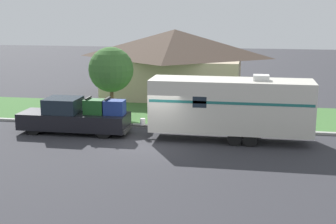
{
  "coord_description": "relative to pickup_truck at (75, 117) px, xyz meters",
  "views": [
    {
      "loc": [
        4.66,
        -22.32,
        6.85
      ],
      "look_at": [
        0.43,
        1.74,
        1.4
      ],
      "focal_mm": 50.0,
      "sensor_mm": 36.0,
      "label": 1
    }
  ],
  "objects": [
    {
      "name": "curb_strip",
      "position": [
        4.83,
        2.01,
        -0.84
      ],
      "size": [
        80.0,
        0.3,
        0.14
      ],
      "color": "#999993",
      "rests_on": "ground_plane"
    },
    {
      "name": "travel_trailer",
      "position": [
        8.58,
        -0.0,
        0.96
      ],
      "size": [
        9.54,
        2.28,
        3.52
      ],
      "color": "black",
      "rests_on": "ground_plane"
    },
    {
      "name": "ground_plane",
      "position": [
        4.83,
        -1.74,
        -0.91
      ],
      "size": [
        120.0,
        120.0,
        0.0
      ],
      "primitive_type": "plane",
      "color": "#2D2D33"
    },
    {
      "name": "house_across_street",
      "position": [
        3.59,
        12.58,
        1.79
      ],
      "size": [
        11.1,
        8.29,
        5.21
      ],
      "color": "tan",
      "rests_on": "ground_plane"
    },
    {
      "name": "tree_in_yard",
      "position": [
        0.84,
        4.31,
        2.12
      ],
      "size": [
        2.86,
        2.86,
        4.47
      ],
      "color": "brown",
      "rests_on": "ground_plane"
    },
    {
      "name": "mailbox",
      "position": [
        8.36,
        3.0,
        0.1
      ],
      "size": [
        0.48,
        0.2,
        1.32
      ],
      "color": "brown",
      "rests_on": "ground_plane"
    },
    {
      "name": "pickup_truck",
      "position": [
        0.0,
        0.0,
        0.0
      ],
      "size": [
        6.21,
        1.92,
        2.06
      ],
      "color": "black",
      "rests_on": "ground_plane"
    },
    {
      "name": "lawn_strip",
      "position": [
        4.83,
        5.66,
        -0.9
      ],
      "size": [
        80.0,
        7.0,
        0.03
      ],
      "color": "#3D6B33",
      "rests_on": "ground_plane"
    }
  ]
}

